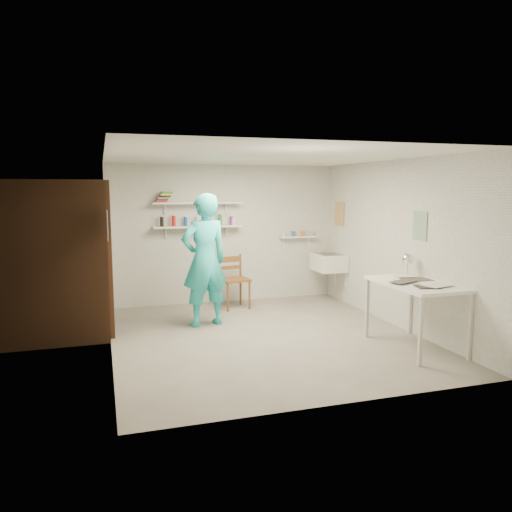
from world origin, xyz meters
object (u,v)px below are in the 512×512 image
object	(u,v)px
wall_clock	(205,237)
work_table	(415,315)
wooden_chair	(234,280)
desk_lamp	(408,259)
man	(205,260)
belfast_sink	(329,262)

from	to	relation	value
wall_clock	work_table	xyz separation A→B (m)	(2.24, -2.04, -0.87)
wooden_chair	work_table	distance (m)	3.17
wall_clock	work_table	world-z (taller)	wall_clock
wooden_chair	desk_lamp	distance (m)	2.93
man	wooden_chair	bearing A→B (deg)	-140.23
belfast_sink	wooden_chair	distance (m)	1.74
man	wall_clock	bearing A→B (deg)	-116.31
man	wooden_chair	size ratio (longest dim) A/B	1.99
wall_clock	wooden_chair	size ratio (longest dim) A/B	0.36
belfast_sink	wooden_chair	bearing A→B (deg)	179.85
man	wooden_chair	world-z (taller)	man
man	wall_clock	world-z (taller)	man
man	desk_lamp	bearing A→B (deg)	138.94
work_table	desk_lamp	size ratio (longest dim) A/B	8.00
wall_clock	work_table	distance (m)	3.15
man	belfast_sink	bearing A→B (deg)	-172.75
work_table	wooden_chair	bearing A→B (deg)	120.64
belfast_sink	desk_lamp	world-z (taller)	desk_lamp
wall_clock	wooden_chair	world-z (taller)	wall_clock
work_table	desk_lamp	xyz separation A→B (m)	(0.21, 0.50, 0.64)
wall_clock	desk_lamp	distance (m)	2.90
wall_clock	desk_lamp	bearing A→B (deg)	-45.28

